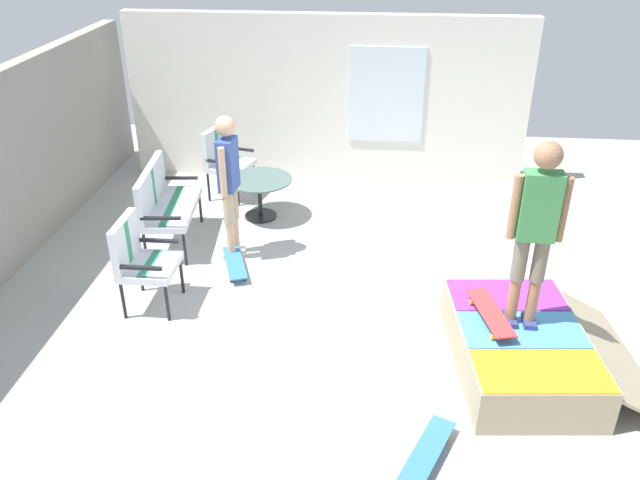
# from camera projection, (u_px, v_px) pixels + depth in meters

# --- Properties ---
(ground_plane) EXTENTS (12.00, 12.00, 0.10)m
(ground_plane) POSITION_uv_depth(u_px,v_px,m) (341.00, 315.00, 6.94)
(ground_plane) COLOR #A8A8A3
(house_facade) EXTENTS (0.23, 6.00, 2.48)m
(house_facade) POSITION_uv_depth(u_px,v_px,m) (327.00, 99.00, 9.70)
(house_facade) COLOR white
(house_facade) RESTS_ON ground_plane
(skate_ramp) EXTENTS (1.89, 1.88, 0.44)m
(skate_ramp) POSITION_uv_depth(u_px,v_px,m) (522.00, 349.00, 6.00)
(skate_ramp) COLOR tan
(skate_ramp) RESTS_ON ground_plane
(patio_bench) EXTENTS (1.30, 0.67, 1.02)m
(patio_bench) POSITION_uv_depth(u_px,v_px,m) (162.00, 199.00, 8.01)
(patio_bench) COLOR black
(patio_bench) RESTS_ON ground_plane
(patio_chair_near_house) EXTENTS (0.74, 0.69, 1.02)m
(patio_chair_near_house) POSITION_uv_depth(u_px,v_px,m) (223.00, 156.00, 9.33)
(patio_chair_near_house) COLOR black
(patio_chair_near_house) RESTS_ON ground_plane
(patio_chair_by_wall) EXTENTS (0.62, 0.55, 1.02)m
(patio_chair_by_wall) POSITION_uv_depth(u_px,v_px,m) (138.00, 255.00, 6.75)
(patio_chair_by_wall) COLOR black
(patio_chair_by_wall) RESTS_ON ground_plane
(patio_table) EXTENTS (0.90, 0.90, 0.57)m
(patio_table) POSITION_uv_depth(u_px,v_px,m) (259.00, 190.00, 8.77)
(patio_table) COLOR black
(patio_table) RESTS_ON ground_plane
(person_watching) EXTENTS (0.48, 0.26, 1.78)m
(person_watching) POSITION_uv_depth(u_px,v_px,m) (229.00, 176.00, 7.52)
(person_watching) COLOR silver
(person_watching) RESTS_ON ground_plane
(person_skater) EXTENTS (0.25, 0.48, 1.77)m
(person_skater) POSITION_uv_depth(u_px,v_px,m) (537.00, 222.00, 5.49)
(person_skater) COLOR navy
(person_skater) RESTS_ON skate_ramp
(skateboard_by_bench) EXTENTS (0.82, 0.45, 0.10)m
(skateboard_by_bench) POSITION_uv_depth(u_px,v_px,m) (235.00, 263.00, 7.66)
(skateboard_by_bench) COLOR #3372B2
(skateboard_by_bench) RESTS_ON ground_plane
(skateboard_spare) EXTENTS (0.81, 0.51, 0.10)m
(skateboard_spare) POSITION_uv_depth(u_px,v_px,m) (427.00, 452.00, 5.06)
(skateboard_spare) COLOR #3372B2
(skateboard_spare) RESTS_ON ground_plane
(skateboard_on_ramp) EXTENTS (0.82, 0.37, 0.10)m
(skateboard_on_ramp) POSITION_uv_depth(u_px,v_px,m) (490.00, 313.00, 5.97)
(skateboard_on_ramp) COLOR #B23838
(skateboard_on_ramp) RESTS_ON skate_ramp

